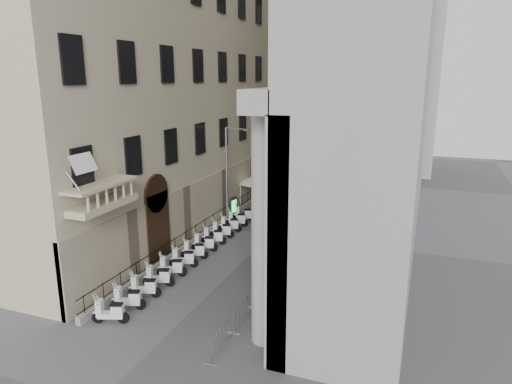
% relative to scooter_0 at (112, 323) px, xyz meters
% --- Properties ---
extents(far_building, '(22.00, 10.00, 30.00)m').
position_rel_scooter_0_xyz_m(far_building, '(3.00, 43.25, 15.00)').
color(far_building, '#A4A19B').
rests_on(far_building, ground).
extents(iron_fence, '(0.30, 28.00, 1.40)m').
position_rel_scooter_0_xyz_m(iron_fence, '(-1.30, 13.25, 0.00)').
color(iron_fence, black).
rests_on(iron_fence, ground).
extents(blue_awning, '(1.60, 3.00, 3.00)m').
position_rel_scooter_0_xyz_m(blue_awning, '(7.15, 21.25, 0.00)').
color(blue_awning, navy).
rests_on(blue_awning, ground).
extents(flag, '(1.00, 1.40, 8.20)m').
position_rel_scooter_0_xyz_m(flag, '(-1.00, 0.25, 0.00)').
color(flag, '#9E0C11').
rests_on(flag, ground).
extents(scooter_0, '(1.51, 0.99, 1.50)m').
position_rel_scooter_0_xyz_m(scooter_0, '(0.00, 0.00, 0.00)').
color(scooter_0, white).
rests_on(scooter_0, ground).
extents(scooter_1, '(1.51, 0.99, 1.50)m').
position_rel_scooter_0_xyz_m(scooter_1, '(0.00, 1.39, 0.00)').
color(scooter_1, white).
rests_on(scooter_1, ground).
extents(scooter_2, '(1.51, 0.99, 1.50)m').
position_rel_scooter_0_xyz_m(scooter_2, '(0.00, 2.78, 0.00)').
color(scooter_2, white).
rests_on(scooter_2, ground).
extents(scooter_3, '(1.51, 0.99, 1.50)m').
position_rel_scooter_0_xyz_m(scooter_3, '(0.00, 4.17, 0.00)').
color(scooter_3, white).
rests_on(scooter_3, ground).
extents(scooter_4, '(1.51, 0.99, 1.50)m').
position_rel_scooter_0_xyz_m(scooter_4, '(0.00, 5.56, 0.00)').
color(scooter_4, white).
rests_on(scooter_4, ground).
extents(scooter_5, '(1.51, 0.99, 1.50)m').
position_rel_scooter_0_xyz_m(scooter_5, '(0.00, 6.95, 0.00)').
color(scooter_5, white).
rests_on(scooter_5, ground).
extents(scooter_6, '(1.51, 0.99, 1.50)m').
position_rel_scooter_0_xyz_m(scooter_6, '(0.00, 8.34, 0.00)').
color(scooter_6, white).
rests_on(scooter_6, ground).
extents(scooter_7, '(1.51, 0.99, 1.50)m').
position_rel_scooter_0_xyz_m(scooter_7, '(0.00, 9.73, 0.00)').
color(scooter_7, white).
rests_on(scooter_7, ground).
extents(scooter_8, '(1.51, 0.99, 1.50)m').
position_rel_scooter_0_xyz_m(scooter_8, '(0.00, 11.12, 0.00)').
color(scooter_8, white).
rests_on(scooter_8, ground).
extents(scooter_9, '(1.51, 0.99, 1.50)m').
position_rel_scooter_0_xyz_m(scooter_9, '(0.00, 12.51, 0.00)').
color(scooter_9, white).
rests_on(scooter_9, ground).
extents(scooter_10, '(1.51, 0.99, 1.50)m').
position_rel_scooter_0_xyz_m(scooter_10, '(0.00, 13.89, 0.00)').
color(scooter_10, white).
rests_on(scooter_10, ground).
extents(scooter_11, '(1.51, 0.99, 1.50)m').
position_rel_scooter_0_xyz_m(scooter_11, '(0.00, 15.28, 0.00)').
color(scooter_11, white).
rests_on(scooter_11, ground).
extents(scooter_12, '(1.51, 0.99, 1.50)m').
position_rel_scooter_0_xyz_m(scooter_12, '(0.00, 16.67, 0.00)').
color(scooter_12, white).
rests_on(scooter_12, ground).
extents(barrier_0, '(0.60, 2.40, 1.10)m').
position_rel_scooter_0_xyz_m(barrier_0, '(5.79, -0.09, 0.00)').
color(barrier_0, '#9EA0A5').
rests_on(barrier_0, ground).
extents(barrier_1, '(0.60, 2.40, 1.10)m').
position_rel_scooter_0_xyz_m(barrier_1, '(5.79, 2.41, 0.00)').
color(barrier_1, '#9EA0A5').
rests_on(barrier_1, ground).
extents(barrier_2, '(0.60, 2.40, 1.10)m').
position_rel_scooter_0_xyz_m(barrier_2, '(5.79, 4.91, 0.00)').
color(barrier_2, '#9EA0A5').
rests_on(barrier_2, ground).
extents(barrier_3, '(0.60, 2.40, 1.10)m').
position_rel_scooter_0_xyz_m(barrier_3, '(5.79, 7.41, 0.00)').
color(barrier_3, '#9EA0A5').
rests_on(barrier_3, ground).
extents(barrier_4, '(0.60, 2.40, 1.10)m').
position_rel_scooter_0_xyz_m(barrier_4, '(5.79, 9.91, 0.00)').
color(barrier_4, '#9EA0A5').
rests_on(barrier_4, ground).
extents(barrier_5, '(0.60, 2.40, 1.10)m').
position_rel_scooter_0_xyz_m(barrier_5, '(5.79, 12.41, 0.00)').
color(barrier_5, '#9EA0A5').
rests_on(barrier_5, ground).
extents(barrier_6, '(0.60, 2.40, 1.10)m').
position_rel_scooter_0_xyz_m(barrier_6, '(5.79, 14.91, 0.00)').
color(barrier_6, '#9EA0A5').
rests_on(barrier_6, ground).
extents(barrier_7, '(0.60, 2.40, 1.10)m').
position_rel_scooter_0_xyz_m(barrier_7, '(5.79, 17.41, 0.00)').
color(barrier_7, '#9EA0A5').
rests_on(barrier_7, ground).
extents(security_tent, '(3.62, 3.62, 2.94)m').
position_rel_scooter_0_xyz_m(security_tent, '(-0.60, 21.73, 2.46)').
color(security_tent, white).
rests_on(security_tent, ground).
extents(street_lamp, '(2.36, 0.99, 7.57)m').
position_rel_scooter_0_xyz_m(street_lamp, '(-0.94, 15.98, 4.48)').
color(street_lamp, '#919399').
rests_on(street_lamp, ground).
extents(info_kiosk, '(0.41, 0.89, 1.82)m').
position_rel_scooter_0_xyz_m(info_kiosk, '(-1.07, 16.89, 0.92)').
color(info_kiosk, black).
rests_on(info_kiosk, ground).
extents(pedestrian_a, '(0.68, 0.58, 1.57)m').
position_rel_scooter_0_xyz_m(pedestrian_a, '(3.98, 21.39, 0.79)').
color(pedestrian_a, '#0D1436').
rests_on(pedestrian_a, ground).
extents(pedestrian_b, '(1.02, 0.93, 1.71)m').
position_rel_scooter_0_xyz_m(pedestrian_b, '(4.15, 20.76, 0.86)').
color(pedestrian_b, black).
rests_on(pedestrian_b, ground).
extents(pedestrian_c, '(0.98, 0.72, 1.83)m').
position_rel_scooter_0_xyz_m(pedestrian_c, '(2.26, 22.79, 0.91)').
color(pedestrian_c, black).
rests_on(pedestrian_c, ground).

